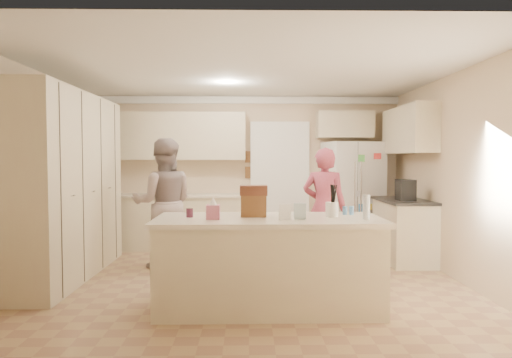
{
  "coord_description": "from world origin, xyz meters",
  "views": [
    {
      "loc": [
        -0.01,
        -5.67,
        1.52
      ],
      "look_at": [
        0.1,
        0.35,
        1.25
      ],
      "focal_mm": 32.0,
      "sensor_mm": 36.0,
      "label": 1
    }
  ],
  "objects_px": {
    "tissue_box": "(213,212)",
    "island_base": "(268,265)",
    "teen_girl": "(324,208)",
    "refrigerator": "(352,195)",
    "teen_boy": "(163,203)",
    "coffee_maker": "(405,190)",
    "dollhouse_body": "(254,206)",
    "utensil_crock": "(332,210)"
  },
  "relations": [
    {
      "from": "tissue_box",
      "to": "island_base",
      "type": "bearing_deg",
      "value": 10.3
    },
    {
      "from": "tissue_box",
      "to": "teen_girl",
      "type": "relative_size",
      "value": 0.08
    },
    {
      "from": "refrigerator",
      "to": "island_base",
      "type": "relative_size",
      "value": 0.82
    },
    {
      "from": "island_base",
      "to": "tissue_box",
      "type": "relative_size",
      "value": 15.71
    },
    {
      "from": "teen_boy",
      "to": "coffee_maker",
      "type": "bearing_deg",
      "value": 172.93
    },
    {
      "from": "refrigerator",
      "to": "dollhouse_body",
      "type": "xyz_separation_m",
      "value": [
        -1.73,
        -3.05,
        0.14
      ]
    },
    {
      "from": "refrigerator",
      "to": "utensil_crock",
      "type": "height_order",
      "value": "refrigerator"
    },
    {
      "from": "utensil_crock",
      "to": "tissue_box",
      "type": "relative_size",
      "value": 1.07
    },
    {
      "from": "refrigerator",
      "to": "utensil_crock",
      "type": "bearing_deg",
      "value": -119.04
    },
    {
      "from": "coffee_maker",
      "to": "dollhouse_body",
      "type": "xyz_separation_m",
      "value": [
        -2.2,
        -1.8,
        -0.03
      ]
    },
    {
      "from": "tissue_box",
      "to": "teen_boy",
      "type": "relative_size",
      "value": 0.08
    },
    {
      "from": "island_base",
      "to": "utensil_crock",
      "type": "height_order",
      "value": "utensil_crock"
    },
    {
      "from": "dollhouse_body",
      "to": "tissue_box",
      "type": "bearing_deg",
      "value": -153.43
    },
    {
      "from": "tissue_box",
      "to": "utensil_crock",
      "type": "bearing_deg",
      "value": 7.13
    },
    {
      "from": "island_base",
      "to": "teen_girl",
      "type": "height_order",
      "value": "teen_girl"
    },
    {
      "from": "island_base",
      "to": "dollhouse_body",
      "type": "bearing_deg",
      "value": 146.31
    },
    {
      "from": "coffee_maker",
      "to": "utensil_crock",
      "type": "distance_m",
      "value": 2.32
    },
    {
      "from": "dollhouse_body",
      "to": "coffee_maker",
      "type": "bearing_deg",
      "value": 39.29
    },
    {
      "from": "dollhouse_body",
      "to": "teen_boy",
      "type": "height_order",
      "value": "teen_boy"
    },
    {
      "from": "coffee_maker",
      "to": "teen_boy",
      "type": "relative_size",
      "value": 0.17
    },
    {
      "from": "island_base",
      "to": "teen_boy",
      "type": "distance_m",
      "value": 2.3
    },
    {
      "from": "coffee_maker",
      "to": "tissue_box",
      "type": "relative_size",
      "value": 2.14
    },
    {
      "from": "refrigerator",
      "to": "utensil_crock",
      "type": "distance_m",
      "value": 3.24
    },
    {
      "from": "coffee_maker",
      "to": "teen_boy",
      "type": "height_order",
      "value": "teen_boy"
    },
    {
      "from": "dollhouse_body",
      "to": "teen_girl",
      "type": "distance_m",
      "value": 1.93
    },
    {
      "from": "coffee_maker",
      "to": "utensil_crock",
      "type": "bearing_deg",
      "value": -127.12
    },
    {
      "from": "tissue_box",
      "to": "refrigerator",
      "type": "bearing_deg",
      "value": 56.8
    },
    {
      "from": "utensil_crock",
      "to": "teen_girl",
      "type": "bearing_deg",
      "value": 82.95
    },
    {
      "from": "refrigerator",
      "to": "coffee_maker",
      "type": "relative_size",
      "value": 6.0
    },
    {
      "from": "tissue_box",
      "to": "dollhouse_body",
      "type": "height_order",
      "value": "dollhouse_body"
    },
    {
      "from": "island_base",
      "to": "utensil_crock",
      "type": "xyz_separation_m",
      "value": [
        0.65,
        0.05,
        0.56
      ]
    },
    {
      "from": "refrigerator",
      "to": "island_base",
      "type": "height_order",
      "value": "refrigerator"
    },
    {
      "from": "utensil_crock",
      "to": "dollhouse_body",
      "type": "height_order",
      "value": "dollhouse_body"
    },
    {
      "from": "coffee_maker",
      "to": "teen_girl",
      "type": "bearing_deg",
      "value": -172.0
    },
    {
      "from": "coffee_maker",
      "to": "dollhouse_body",
      "type": "relative_size",
      "value": 1.15
    },
    {
      "from": "island_base",
      "to": "dollhouse_body",
      "type": "height_order",
      "value": "dollhouse_body"
    },
    {
      "from": "refrigerator",
      "to": "teen_girl",
      "type": "xyz_separation_m",
      "value": [
        -0.72,
        -1.42,
        -0.06
      ]
    },
    {
      "from": "utensil_crock",
      "to": "teen_boy",
      "type": "height_order",
      "value": "teen_boy"
    },
    {
      "from": "coffee_maker",
      "to": "teen_girl",
      "type": "xyz_separation_m",
      "value": [
        -1.19,
        -0.17,
        -0.23
      ]
    },
    {
      "from": "teen_boy",
      "to": "utensil_crock",
      "type": "bearing_deg",
      "value": 130.55
    },
    {
      "from": "coffee_maker",
      "to": "tissue_box",
      "type": "distance_m",
      "value": 3.28
    },
    {
      "from": "island_base",
      "to": "tissue_box",
      "type": "height_order",
      "value": "tissue_box"
    }
  ]
}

